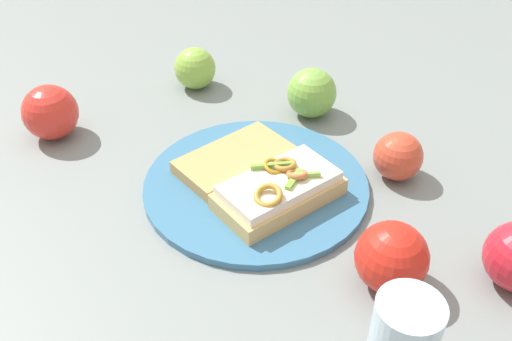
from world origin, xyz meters
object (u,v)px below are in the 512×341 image
(bread_slice_side, at_px, (235,160))
(apple_3, at_px, (392,258))
(apple_0, at_px, (312,93))
(apple_2, at_px, (195,68))
(apple_5, at_px, (398,156))
(sandwich, at_px, (279,190))
(plate, at_px, (256,185))
(apple_1, at_px, (50,112))

(bread_slice_side, height_order, apple_3, apple_3)
(apple_0, relative_size, apple_2, 1.11)
(apple_2, relative_size, apple_3, 0.87)
(apple_2, distance_m, apple_5, 0.39)
(apple_2, bearing_deg, apple_5, -153.15)
(sandwich, xyz_separation_m, apple_5, (-0.00, -0.18, 0.00))
(plate, height_order, bread_slice_side, bread_slice_side)
(plate, bearing_deg, apple_1, 44.30)
(apple_2, distance_m, apple_3, 0.51)
(apple_1, bearing_deg, sandwich, -139.41)
(plate, height_order, apple_0, apple_0)
(plate, height_order, apple_1, apple_1)
(bread_slice_side, distance_m, apple_5, 0.23)
(apple_3, bearing_deg, apple_1, 33.82)
(bread_slice_side, relative_size, apple_1, 1.91)
(apple_2, bearing_deg, apple_0, -138.04)
(bread_slice_side, bearing_deg, apple_2, -112.61)
(apple_0, bearing_deg, bread_slice_side, 118.72)
(apple_1, bearing_deg, apple_2, -76.79)
(sandwich, height_order, bread_slice_side, sandwich)
(apple_0, bearing_deg, apple_5, -169.77)
(sandwich, xyz_separation_m, apple_1, (0.29, 0.25, 0.01))
(plate, relative_size, apple_0, 3.86)
(plate, bearing_deg, apple_3, -161.85)
(plate, xyz_separation_m, apple_3, (-0.21, -0.07, 0.04))
(sandwich, distance_m, apple_3, 0.18)
(plate, relative_size, apple_3, 3.72)
(apple_0, bearing_deg, apple_3, 166.39)
(plate, height_order, apple_3, apple_3)
(plate, relative_size, bread_slice_side, 1.92)
(bread_slice_side, height_order, apple_2, apple_2)
(apple_5, bearing_deg, apple_2, 26.85)
(plate, bearing_deg, bread_slice_side, 14.27)
(bread_slice_side, relative_size, apple_0, 2.01)
(apple_2, relative_size, apple_5, 1.04)
(apple_0, bearing_deg, plate, 131.81)
(apple_5, bearing_deg, sandwich, 88.75)
(sandwich, xyz_separation_m, apple_0, (0.19, -0.14, 0.01))
(bread_slice_side, xyz_separation_m, apple_2, (0.25, -0.03, 0.02))
(sandwich, bearing_deg, apple_5, 164.48)
(plate, distance_m, bread_slice_side, 0.05)
(bread_slice_side, relative_size, apple_5, 2.33)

